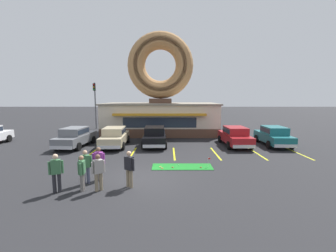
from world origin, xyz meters
The scene contains 28 objects.
ground_plane centered at (0.00, 0.00, 0.00)m, with size 160.00×160.00×0.00m, color #232326.
donut_shop_building centered at (0.44, 13.94, 3.74)m, with size 12.30×6.75×10.96m.
putting_mat centered at (2.09, 1.85, 0.01)m, with size 3.49×1.20×0.03m, color #197523.
mini_donut_near_left centered at (1.53, 1.64, 0.05)m, with size 0.13×0.13×0.04m, color brown.
mini_donut_near_right centered at (0.82, 1.75, 0.05)m, with size 0.13×0.13×0.04m, color #E5C666.
mini_donut_mid_left centered at (0.93, 1.49, 0.05)m, with size 0.13×0.13×0.04m, color #D17F47.
mini_donut_mid_centre centered at (3.15, 1.64, 0.05)m, with size 0.13×0.13×0.04m, color brown.
golf_ball centered at (1.89, 2.15, 0.05)m, with size 0.04×0.04×0.04m, color white.
putting_flag_pin centered at (3.62, 1.76, 0.44)m, with size 0.13×0.01×0.55m.
car_red centered at (6.82, 7.54, 0.87)m, with size 2.06×4.60×1.60m.
car_grey centered at (-6.28, 7.16, 0.87)m, with size 2.23×4.67×1.60m.
car_champagne centered at (-3.11, 7.30, 0.87)m, with size 2.10×4.62×1.60m.
car_black centered at (0.15, 7.66, 0.87)m, with size 2.10×4.62×1.60m.
car_teal centered at (10.12, 7.73, 0.87)m, with size 2.09×4.61×1.60m.
pedestrian_blue_sweater_man centered at (-0.48, -1.07, 0.93)m, with size 0.51×0.41×1.67m.
pedestrian_hooded_kid centered at (-1.75, -1.46, 0.90)m, with size 0.50×0.42×1.62m.
pedestrian_leather_jacket_man centered at (-2.59, -0.66, 0.89)m, with size 0.54×0.38×1.61m.
pedestrian_clipboard_woman centered at (-2.47, -1.43, 0.86)m, with size 0.29×0.59×1.56m.
pedestrian_beanie_man centered at (-2.11, -0.21, 0.91)m, with size 0.59×0.28×1.65m.
pedestrian_crossing_woman centered at (-3.48, -1.64, 0.94)m, with size 0.55×0.37×1.69m.
trash_bin centered at (6.79, 10.61, 0.50)m, with size 0.57×0.57×0.97m.
traffic_light_pole centered at (-7.90, 17.51, 3.71)m, with size 0.28×0.47×5.80m.
parking_stripe_far_left centered at (-4.30, 5.00, 0.00)m, with size 0.12×3.60×0.01m, color yellow.
parking_stripe_left centered at (-1.30, 5.00, 0.00)m, with size 0.12×3.60×0.01m, color yellow.
parking_stripe_mid_left centered at (1.70, 5.00, 0.00)m, with size 0.12×3.60×0.01m, color yellow.
parking_stripe_centre centered at (4.70, 5.00, 0.00)m, with size 0.12×3.60×0.01m, color yellow.
parking_stripe_mid_right centered at (7.70, 5.00, 0.00)m, with size 0.12×3.60×0.01m, color yellow.
parking_stripe_right centered at (10.70, 5.00, 0.00)m, with size 0.12×3.60×0.01m, color yellow.
Camera 1 is at (1.26, -10.80, 4.08)m, focal length 24.00 mm.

